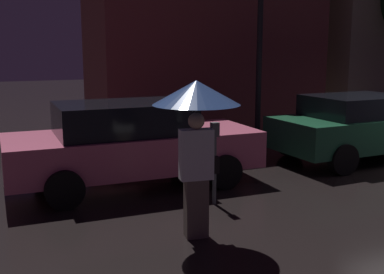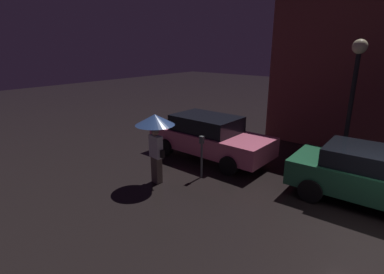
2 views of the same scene
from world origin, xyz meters
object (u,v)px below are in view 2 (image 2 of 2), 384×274
object	(u,v)px
parked_car_pink	(209,136)
pedestrian_with_umbrella	(155,128)
parking_meter	(202,152)
parked_car_green	(373,176)
street_lamp_near	(355,77)

from	to	relation	value
parked_car_pink	pedestrian_with_umbrella	distance (m)	2.81
parking_meter	parked_car_green	bearing A→B (deg)	19.17
parked_car_green	street_lamp_near	xyz separation A→B (m)	(-1.21, 2.29, 2.16)
parked_car_green	street_lamp_near	world-z (taller)	street_lamp_near
parking_meter	street_lamp_near	distance (m)	5.28
parking_meter	street_lamp_near	xyz separation A→B (m)	(3.05, 3.77, 2.10)
parking_meter	parked_car_pink	bearing A→B (deg)	119.32
parked_car_pink	street_lamp_near	size ratio (longest dim) A/B	1.10
parked_car_green	street_lamp_near	distance (m)	3.37
street_lamp_near	parked_car_pink	bearing A→B (deg)	-150.78
parking_meter	street_lamp_near	bearing A→B (deg)	51.03
parked_car_green	parking_meter	distance (m)	4.51
parked_car_green	parking_meter	size ratio (longest dim) A/B	3.07
pedestrian_with_umbrella	street_lamp_near	size ratio (longest dim) A/B	0.51
pedestrian_with_umbrella	street_lamp_near	distance (m)	6.33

